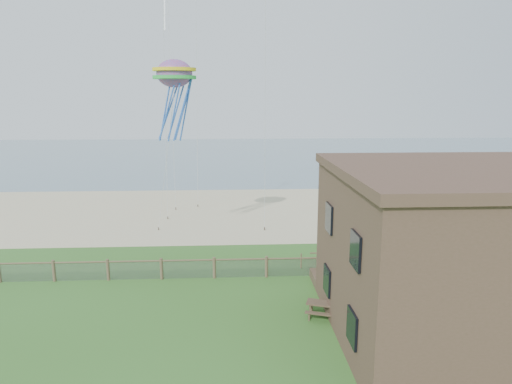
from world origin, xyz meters
TOP-DOWN VIEW (x-y plane):
  - ground at (0.00, 0.00)m, footprint 160.00×160.00m
  - sand_beach at (0.00, 22.00)m, footprint 72.00×20.00m
  - ocean at (0.00, 66.00)m, footprint 160.00×68.00m
  - chainlink_fence at (0.00, 6.00)m, footprint 36.20×0.20m
  - motel_deck at (13.00, 5.00)m, footprint 15.00×2.00m
  - picnic_table at (5.34, 0.85)m, footprint 1.99×1.73m
  - octopus_kite at (-2.73, 13.02)m, footprint 2.97×2.12m
  - kite_white at (-3.63, 15.38)m, footprint 2.02×1.67m

SIDE VIEW (x-z plane):
  - ground at x=0.00m, z-range 0.00..0.00m
  - ocean at x=0.00m, z-range -0.01..0.01m
  - sand_beach at x=0.00m, z-range -0.01..0.01m
  - motel_deck at x=13.00m, z-range 0.00..0.50m
  - picnic_table at x=5.34m, z-range 0.00..0.71m
  - chainlink_fence at x=0.00m, z-range -0.07..1.18m
  - octopus_kite at x=-2.73m, z-range 7.22..13.26m
  - kite_white at x=-3.63m, z-range 15.34..18.03m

